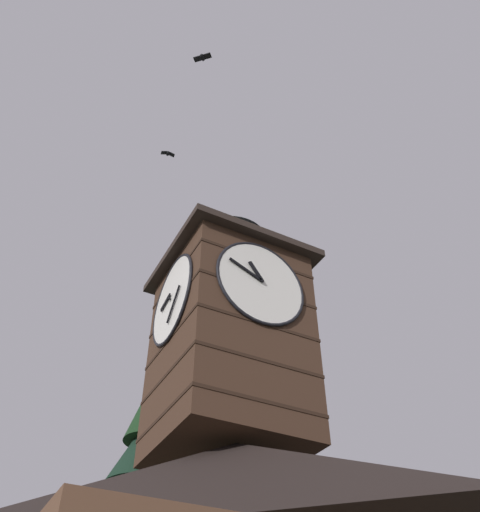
% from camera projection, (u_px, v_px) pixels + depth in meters
% --- Properties ---
extents(clock_tower, '(4.67, 4.67, 9.01)m').
position_uv_depth(clock_tower, '(229.00, 335.00, 17.51)').
color(clock_tower, '#422B1E').
rests_on(clock_tower, building_main).
extents(flying_bird_high, '(0.63, 0.29, 0.15)m').
position_uv_depth(flying_bird_high, '(168.00, 154.00, 24.89)').
color(flying_bird_high, black).
extents(flying_bird_low, '(0.53, 0.53, 0.14)m').
position_uv_depth(flying_bird_low, '(202.00, 57.00, 17.73)').
color(flying_bird_low, black).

